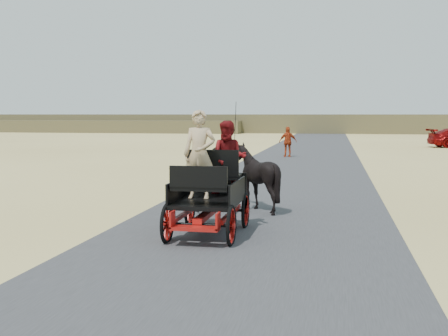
% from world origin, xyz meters
% --- Properties ---
extents(ground, '(140.00, 140.00, 0.00)m').
position_xyz_m(ground, '(0.00, 0.00, 0.00)').
color(ground, tan).
extents(road, '(6.00, 140.00, 0.01)m').
position_xyz_m(road, '(0.00, 0.00, 0.01)').
color(road, '#38383A').
rests_on(road, ground).
extents(ridge_far, '(140.00, 6.00, 2.40)m').
position_xyz_m(ridge_far, '(0.00, 62.00, 1.20)').
color(ridge_far, brown).
rests_on(ridge_far, ground).
extents(ridge_near, '(40.00, 4.00, 1.60)m').
position_xyz_m(ridge_near, '(-30.00, 58.00, 0.80)').
color(ridge_near, brown).
rests_on(ridge_near, ground).
extents(carriage, '(1.30, 2.40, 0.72)m').
position_xyz_m(carriage, '(-0.83, -0.92, 0.36)').
color(carriage, black).
rests_on(carriage, ground).
extents(horse_left, '(0.91, 2.01, 1.70)m').
position_xyz_m(horse_left, '(-1.38, 2.08, 0.85)').
color(horse_left, black).
rests_on(horse_left, ground).
extents(horse_right, '(1.37, 1.54, 1.70)m').
position_xyz_m(horse_right, '(-0.28, 2.08, 0.85)').
color(horse_right, black).
rests_on(horse_right, ground).
extents(driver_man, '(0.66, 0.43, 1.80)m').
position_xyz_m(driver_man, '(-1.03, -0.87, 1.62)').
color(driver_man, tan).
rests_on(driver_man, carriage).
extents(passenger_woman, '(0.77, 0.60, 1.58)m').
position_xyz_m(passenger_woman, '(-0.53, -0.32, 1.51)').
color(passenger_woman, '#660C0F').
rests_on(passenger_woman, carriage).
extents(pedestrian, '(1.08, 0.66, 1.73)m').
position_xyz_m(pedestrian, '(-0.94, 20.06, 0.86)').
color(pedestrian, '#A83313').
rests_on(pedestrian, ground).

